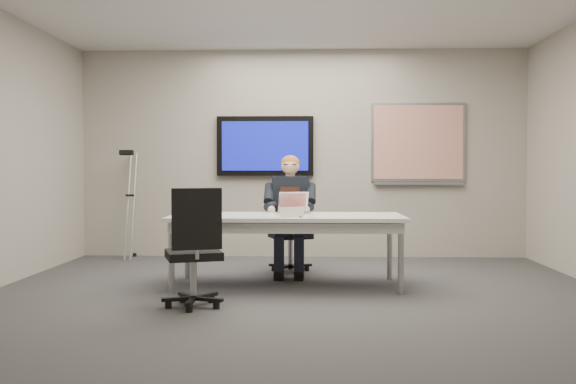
{
  "coord_description": "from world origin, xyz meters",
  "views": [
    {
      "loc": [
        0.14,
        -5.68,
        1.18
      ],
      "look_at": [
        -0.11,
        0.84,
        0.95
      ],
      "focal_mm": 40.0,
      "sensor_mm": 36.0,
      "label": 1
    }
  ],
  "objects_px": {
    "office_chair_near": "(194,270)",
    "seated_person": "(290,227)",
    "office_chair_far": "(289,245)",
    "laptop": "(293,208)",
    "conference_table": "(287,223)"
  },
  "relations": [
    {
      "from": "laptop",
      "to": "office_chair_far",
      "type": "bearing_deg",
      "value": 78.72
    },
    {
      "from": "conference_table",
      "to": "seated_person",
      "type": "bearing_deg",
      "value": 88.99
    },
    {
      "from": "office_chair_near",
      "to": "seated_person",
      "type": "relative_size",
      "value": 0.76
    },
    {
      "from": "office_chair_far",
      "to": "laptop",
      "type": "xyz_separation_m",
      "value": [
        0.07,
        -0.74,
        0.48
      ]
    },
    {
      "from": "seated_person",
      "to": "laptop",
      "type": "relative_size",
      "value": 3.57
    },
    {
      "from": "office_chair_near",
      "to": "office_chair_far",
      "type": "bearing_deg",
      "value": -128.7
    },
    {
      "from": "laptop",
      "to": "seated_person",
      "type": "bearing_deg",
      "value": 79.53
    },
    {
      "from": "conference_table",
      "to": "laptop",
      "type": "distance_m",
      "value": 0.25
    },
    {
      "from": "conference_table",
      "to": "office_chair_near",
      "type": "distance_m",
      "value": 1.34
    },
    {
      "from": "office_chair_near",
      "to": "seated_person",
      "type": "height_order",
      "value": "seated_person"
    },
    {
      "from": "office_chair_far",
      "to": "seated_person",
      "type": "distance_m",
      "value": 0.34
    },
    {
      "from": "office_chair_far",
      "to": "seated_person",
      "type": "bearing_deg",
      "value": -106.47
    },
    {
      "from": "conference_table",
      "to": "seated_person",
      "type": "xyz_separation_m",
      "value": [
        0.01,
        0.69,
        -0.1
      ]
    },
    {
      "from": "seated_person",
      "to": "laptop",
      "type": "distance_m",
      "value": 0.55
    },
    {
      "from": "office_chair_far",
      "to": "office_chair_near",
      "type": "xyz_separation_m",
      "value": [
        -0.74,
        -2.0,
        0.02
      ]
    }
  ]
}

